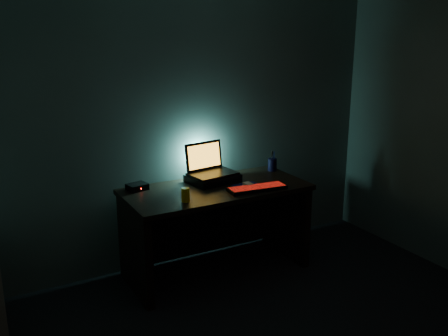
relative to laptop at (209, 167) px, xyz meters
The scene contains 10 objects.
room 1.86m from the laptop, 91.31° to the right, with size 3.50×4.00×2.50m.
desk 0.41m from the laptop, 105.63° to the right, with size 1.50×0.70×0.75m.
riser 0.10m from the laptop, 81.66° to the right, with size 0.40×0.30×0.06m, color black.
laptop is the anchor object (origin of this frame).
keyboard 0.48m from the laptop, 62.78° to the right, with size 0.49×0.20×0.03m.
mousepad 0.39m from the laptop, 58.39° to the right, with size 0.22×0.20×0.00m, color navy.
mouse 0.39m from the laptop, 58.39° to the right, with size 0.05×0.09×0.03m, color #9E9EA4.
pen_cup 0.64m from the laptop, ahead, with size 0.08×0.08×0.11m, color black.
juice_glass 0.57m from the laptop, 135.27° to the right, with size 0.06×0.06×0.11m, color yellow.
router 0.63m from the laptop, behind, with size 0.17×0.15×0.05m.
Camera 1 is at (-1.80, -1.80, 2.00)m, focal length 40.00 mm.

